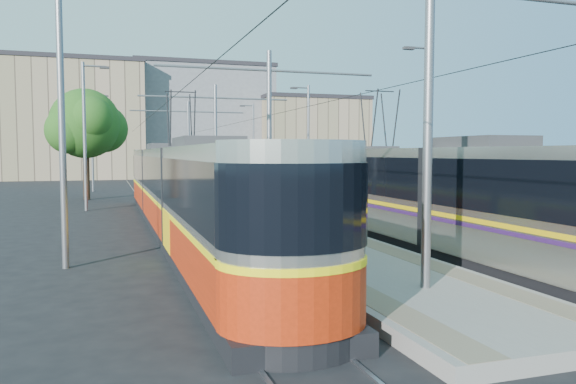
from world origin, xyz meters
name	(u,v)px	position (x,y,z in m)	size (l,w,h in m)	color
ground	(348,265)	(0.00, 0.00, 0.00)	(160.00, 160.00, 0.00)	black
platform	(226,206)	(0.00, 17.00, 0.15)	(4.00, 50.00, 0.30)	gray
tactile_strip_left	(200,204)	(-1.45, 17.00, 0.30)	(0.70, 50.00, 0.01)	gray
tactile_strip_right	(251,202)	(1.45, 17.00, 0.30)	(0.70, 50.00, 0.01)	gray
rails	(226,208)	(0.00, 17.00, 0.02)	(8.71, 70.00, 0.03)	gray
track_arrow	(249,303)	(-3.60, -3.00, 0.01)	(1.20, 5.00, 0.01)	silver
tram_left	(182,190)	(-3.60, 7.85, 1.71)	(2.43, 29.45, 5.50)	black
tram_right	(379,186)	(3.60, 5.24, 1.86)	(2.43, 30.56, 5.50)	black
catenary	(236,126)	(0.00, 14.15, 4.52)	(9.20, 70.00, 7.00)	slate
street_lamps	(213,136)	(0.00, 21.00, 4.18)	(15.18, 38.22, 8.00)	slate
shelter	(244,181)	(0.90, 16.25, 1.57)	(1.04, 1.27, 2.43)	black
tree	(90,125)	(-7.42, 25.84, 5.01)	(5.10, 4.71, 7.41)	#382314
building_left	(75,120)	(-10.00, 60.00, 7.16)	(16.32, 12.24, 14.29)	tan
building_centre	(200,122)	(6.00, 64.00, 7.47)	(18.36, 14.28, 14.93)	gray
building_right	(309,137)	(20.00, 58.00, 5.33)	(14.28, 10.20, 10.65)	tan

